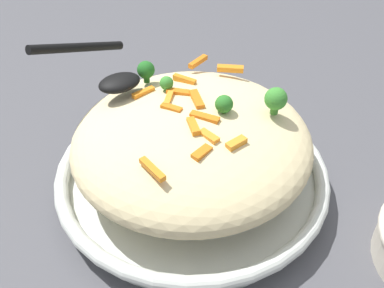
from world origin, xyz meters
TOP-DOWN VIEW (x-y plane):
  - ground_plane at (0.00, 0.00)m, footprint 2.40×2.40m
  - serving_bowl at (0.00, 0.00)m, footprint 0.37×0.37m
  - pasta_mound at (0.00, 0.00)m, footprint 0.31×0.30m
  - carrot_piece_0 at (0.09, 0.06)m, footprint 0.01×0.04m
  - carrot_piece_1 at (-0.03, -0.07)m, footprint 0.02×0.03m
  - carrot_piece_2 at (-0.08, -0.10)m, footprint 0.04×0.02m
  - carrot_piece_3 at (-0.02, -0.02)m, footprint 0.02×0.04m
  - carrot_piece_4 at (0.01, -0.04)m, footprint 0.02×0.03m
  - carrot_piece_5 at (0.01, 0.03)m, footprint 0.02×0.03m
  - carrot_piece_6 at (-0.01, 0.02)m, footprint 0.03×0.04m
  - carrot_piece_7 at (0.01, 0.05)m, footprint 0.01×0.03m
  - carrot_piece_8 at (0.03, -0.07)m, footprint 0.03×0.01m
  - carrot_piece_9 at (-0.01, 0.07)m, footprint 0.03×0.01m
  - carrot_piece_10 at (-0.10, -0.06)m, footprint 0.04×0.03m
  - carrot_piece_11 at (0.03, 0.06)m, footprint 0.03×0.02m
  - carrot_piece_12 at (0.02, -0.02)m, footprint 0.02×0.03m
  - carrot_piece_13 at (-0.01, -0.04)m, footprint 0.03×0.03m
  - broccoli_floret_0 at (0.01, -0.10)m, footprint 0.02×0.02m
  - broccoli_floret_1 at (-0.03, 0.02)m, footprint 0.02×0.02m
  - broccoli_floret_2 at (-0.09, 0.05)m, footprint 0.03×0.03m
  - broccoli_floret_3 at (0.00, -0.06)m, footprint 0.02×0.02m
  - serving_spoon at (0.06, -0.12)m, footprint 0.14×0.12m

SIDE VIEW (x-z plane):
  - ground_plane at x=0.00m, z-range 0.00..0.00m
  - serving_bowl at x=0.00m, z-range 0.00..0.04m
  - pasta_mound at x=0.00m, z-range 0.04..0.13m
  - carrot_piece_11 at x=0.03m, z-range 0.12..0.13m
  - carrot_piece_0 at x=0.09m, z-range 0.12..0.13m
  - carrot_piece_8 at x=0.03m, z-range 0.12..0.13m
  - carrot_piece_2 at x=-0.08m, z-range 0.12..0.13m
  - carrot_piece_10 at x=-0.10m, z-range 0.12..0.13m
  - carrot_piece_9 at x=-0.01m, z-range 0.12..0.13m
  - carrot_piece_1 at x=-0.03m, z-range 0.12..0.13m
  - carrot_piece_7 at x=0.01m, z-range 0.12..0.13m
  - carrot_piece_13 at x=-0.01m, z-range 0.13..0.13m
  - carrot_piece_12 at x=0.02m, z-range 0.13..0.13m
  - carrot_piece_6 at x=-0.01m, z-range 0.13..0.13m
  - carrot_piece_4 at x=0.01m, z-range 0.13..0.13m
  - carrot_piece_3 at x=-0.02m, z-range 0.13..0.13m
  - carrot_piece_5 at x=0.01m, z-range 0.13..0.13m
  - broccoli_floret_3 at x=0.00m, z-range 0.13..0.15m
  - broccoli_floret_1 at x=-0.03m, z-range 0.13..0.15m
  - broccoli_floret_0 at x=0.01m, z-range 0.12..0.16m
  - broccoli_floret_2 at x=-0.09m, z-range 0.13..0.16m
  - serving_spoon at x=0.06m, z-range 0.11..0.18m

